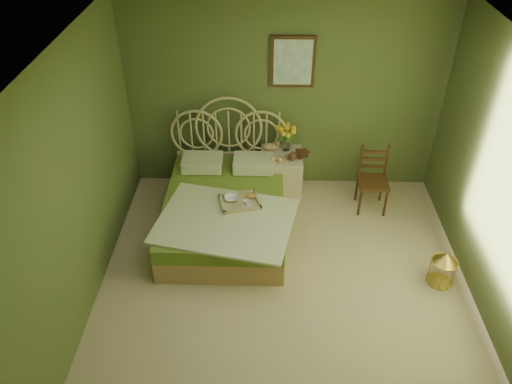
{
  "coord_description": "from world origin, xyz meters",
  "views": [
    {
      "loc": [
        -0.21,
        -3.53,
        4.04
      ],
      "look_at": [
        -0.33,
        1.0,
        0.7
      ],
      "focal_mm": 35.0,
      "sensor_mm": 36.0,
      "label": 1
    }
  ],
  "objects_px": {
    "bed": "(225,208)",
    "nightstand": "(282,169)",
    "chair": "(373,175)",
    "birdcage": "(443,268)"
  },
  "relations": [
    {
      "from": "nightstand",
      "to": "chair",
      "type": "xyz_separation_m",
      "value": [
        1.15,
        -0.27,
        0.11
      ]
    },
    {
      "from": "bed",
      "to": "birdcage",
      "type": "height_order",
      "value": "bed"
    },
    {
      "from": "bed",
      "to": "nightstand",
      "type": "bearing_deg",
      "value": 47.63
    },
    {
      "from": "bed",
      "to": "birdcage",
      "type": "distance_m",
      "value": 2.57
    },
    {
      "from": "bed",
      "to": "birdcage",
      "type": "xyz_separation_m",
      "value": [
        2.41,
        -0.88,
        -0.09
      ]
    },
    {
      "from": "bed",
      "to": "chair",
      "type": "height_order",
      "value": "bed"
    },
    {
      "from": "bed",
      "to": "nightstand",
      "type": "distance_m",
      "value": 1.04
    },
    {
      "from": "bed",
      "to": "chair",
      "type": "distance_m",
      "value": 1.92
    },
    {
      "from": "chair",
      "to": "birdcage",
      "type": "distance_m",
      "value": 1.51
    },
    {
      "from": "birdcage",
      "to": "nightstand",
      "type": "bearing_deg",
      "value": 136.05
    }
  ]
}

